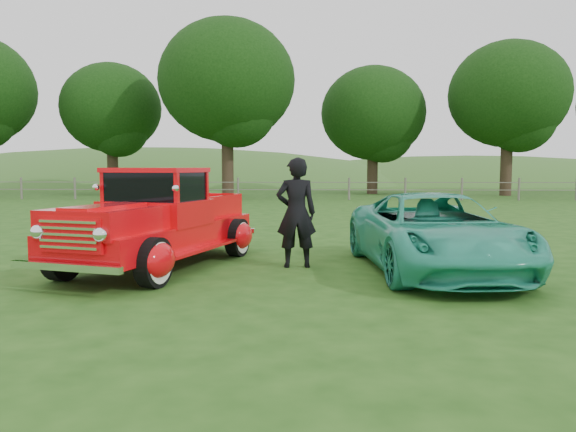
{
  "coord_description": "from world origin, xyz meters",
  "views": [
    {
      "loc": [
        0.94,
        -8.26,
        1.8
      ],
      "look_at": [
        0.56,
        1.2,
        0.96
      ],
      "focal_mm": 35.0,
      "sensor_mm": 36.0,
      "label": 1
    }
  ],
  "objects_px": {
    "tree_mid_west": "(111,108)",
    "man": "(296,213)",
    "tree_near_east": "(373,114)",
    "teal_sedan": "(434,233)",
    "red_pickup": "(159,223)",
    "tree_near_west": "(227,81)",
    "tree_mid_east": "(509,95)"
  },
  "relations": [
    {
      "from": "tree_near_west",
      "to": "tree_mid_east",
      "type": "height_order",
      "value": "tree_near_west"
    },
    {
      "from": "tree_mid_west",
      "to": "tree_near_east",
      "type": "xyz_separation_m",
      "value": [
        17.0,
        1.0,
        -0.3
      ]
    },
    {
      "from": "tree_near_east",
      "to": "tree_mid_east",
      "type": "bearing_deg",
      "value": -14.04
    },
    {
      "from": "tree_near_west",
      "to": "man",
      "type": "bearing_deg",
      "value": -78.64
    },
    {
      "from": "tree_mid_west",
      "to": "man",
      "type": "relative_size",
      "value": 4.31
    },
    {
      "from": "tree_near_east",
      "to": "teal_sedan",
      "type": "height_order",
      "value": "tree_near_east"
    },
    {
      "from": "tree_near_east",
      "to": "red_pickup",
      "type": "height_order",
      "value": "tree_near_east"
    },
    {
      "from": "tree_mid_west",
      "to": "tree_near_west",
      "type": "relative_size",
      "value": 0.81
    },
    {
      "from": "red_pickup",
      "to": "man",
      "type": "height_order",
      "value": "man"
    },
    {
      "from": "tree_mid_west",
      "to": "man",
      "type": "bearing_deg",
      "value": -64.27
    },
    {
      "from": "tree_near_east",
      "to": "man",
      "type": "bearing_deg",
      "value": -98.97
    },
    {
      "from": "tree_mid_west",
      "to": "tree_near_east",
      "type": "bearing_deg",
      "value": 3.37
    },
    {
      "from": "tree_mid_west",
      "to": "teal_sedan",
      "type": "xyz_separation_m",
      "value": [
        15.06,
        -26.66,
        -4.88
      ]
    },
    {
      "from": "tree_mid_east",
      "to": "man",
      "type": "relative_size",
      "value": 4.81
    },
    {
      "from": "tree_near_west",
      "to": "tree_near_east",
      "type": "distance_m",
      "value": 9.97
    },
    {
      "from": "tree_mid_east",
      "to": "man",
      "type": "xyz_separation_m",
      "value": [
        -12.31,
        -25.32,
        -5.19
      ]
    },
    {
      "from": "tree_mid_west",
      "to": "teal_sedan",
      "type": "bearing_deg",
      "value": -60.55
    },
    {
      "from": "red_pickup",
      "to": "teal_sedan",
      "type": "xyz_separation_m",
      "value": [
        4.82,
        -0.22,
        -0.12
      ]
    },
    {
      "from": "tree_near_west",
      "to": "tree_near_east",
      "type": "relative_size",
      "value": 1.25
    },
    {
      "from": "tree_near_west",
      "to": "red_pickup",
      "type": "height_order",
      "value": "tree_near_west"
    },
    {
      "from": "tree_mid_west",
      "to": "man",
      "type": "height_order",
      "value": "tree_mid_west"
    },
    {
      "from": "tree_mid_east",
      "to": "red_pickup",
      "type": "xyz_separation_m",
      "value": [
        -14.76,
        -25.44,
        -5.38
      ]
    },
    {
      "from": "teal_sedan",
      "to": "man",
      "type": "distance_m",
      "value": 2.41
    },
    {
      "from": "tree_near_west",
      "to": "teal_sedan",
      "type": "height_order",
      "value": "tree_near_west"
    },
    {
      "from": "tree_mid_west",
      "to": "tree_mid_east",
      "type": "distance_m",
      "value": 25.03
    },
    {
      "from": "tree_near_west",
      "to": "red_pickup",
      "type": "distance_m",
      "value": 24.3
    },
    {
      "from": "man",
      "to": "red_pickup",
      "type": "bearing_deg",
      "value": -3.72
    },
    {
      "from": "red_pickup",
      "to": "man",
      "type": "xyz_separation_m",
      "value": [
        2.45,
        0.12,
        0.18
      ]
    },
    {
      "from": "tree_near_east",
      "to": "man",
      "type": "height_order",
      "value": "tree_near_east"
    },
    {
      "from": "teal_sedan",
      "to": "red_pickup",
      "type": "bearing_deg",
      "value": 171.81
    },
    {
      "from": "tree_near_east",
      "to": "teal_sedan",
      "type": "relative_size",
      "value": 1.72
    },
    {
      "from": "tree_near_west",
      "to": "man",
      "type": "height_order",
      "value": "tree_near_west"
    }
  ]
}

